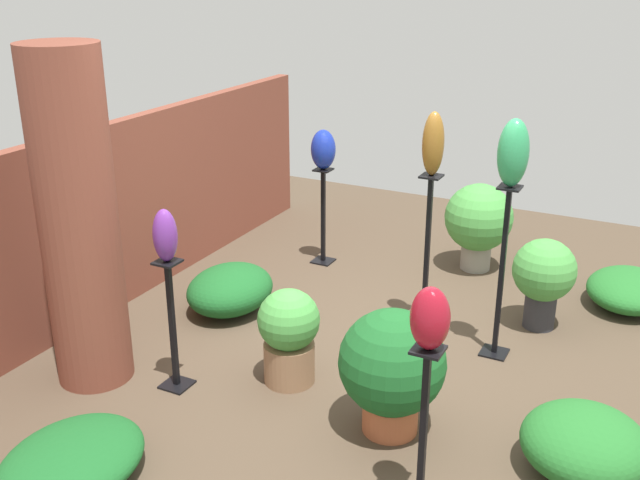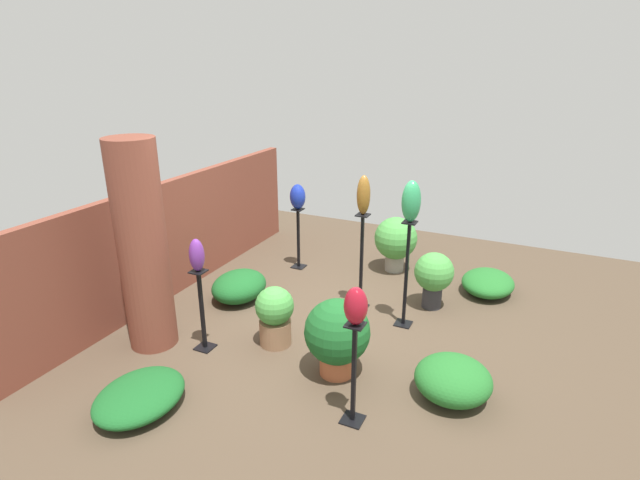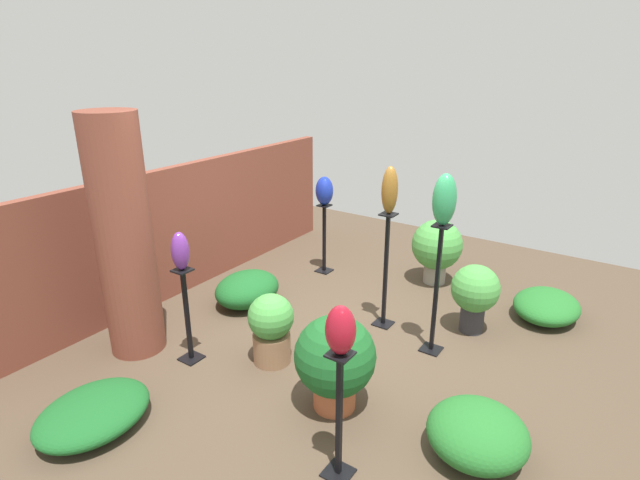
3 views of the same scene
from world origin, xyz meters
TOP-DOWN VIEW (x-y plane):
  - ground_plane at (0.00, 0.00)m, footprint 8.00×8.00m
  - brick_wall_back at (0.00, 2.22)m, footprint 5.60×0.12m
  - brick_pillar at (-1.18, 1.55)m, footprint 0.53×0.53m
  - pedestal_bronze at (0.64, -0.31)m, footprint 0.20×0.20m
  - pedestal_violet at (-1.03, 0.94)m, footprint 0.20×0.20m
  - pedestal_ruby at (-1.44, -1.03)m, footprint 0.20×0.20m
  - pedestal_cobalt at (1.48, 1.05)m, footprint 0.20×0.20m
  - pedestal_jade at (0.45, -0.95)m, footprint 0.20×0.20m
  - art_vase_bronze at (0.64, -0.31)m, footprint 0.16×0.17m
  - art_vase_violet at (-1.03, 0.94)m, footprint 0.17×0.16m
  - art_vase_ruby at (-1.44, -1.03)m, footprint 0.19×0.21m
  - art_vase_cobalt at (1.48, 1.05)m, footprint 0.22×0.24m
  - art_vase_jade at (0.45, -0.95)m, footprint 0.21×0.22m
  - potted_plant_front_right at (-0.61, 0.26)m, footprint 0.44×0.44m
  - potted_plant_mid_right at (-0.83, -0.61)m, footprint 0.68×0.68m
  - potted_plant_front_left at (1.06, -1.16)m, footprint 0.51×0.51m
  - potted_plant_mid_left at (2.00, -0.35)m, footprint 0.65×0.65m
  - foliage_bed_east at (-2.13, 0.85)m, footprint 0.92×0.76m
  - foliage_bed_west at (0.16, 1.27)m, footprint 0.83×0.69m
  - foliage_bed_center at (-0.71, -1.78)m, footprint 0.74×0.75m
  - foliage_bed_rear at (1.80, -1.77)m, footprint 0.86×0.71m

SIDE VIEW (x-z plane):
  - ground_plane at x=0.00m, z-range 0.00..0.00m
  - foliage_bed_east at x=-2.13m, z-range 0.00..0.26m
  - foliage_bed_rear at x=1.80m, z-range 0.00..0.30m
  - foliage_bed_west at x=0.16m, z-range 0.00..0.39m
  - foliage_bed_center at x=-0.71m, z-range 0.00..0.40m
  - potted_plant_front_right at x=-0.61m, z-range 0.03..0.74m
  - pedestal_cobalt at x=1.48m, z-range -0.05..0.91m
  - pedestal_violet at x=-1.03m, z-range -0.05..0.92m
  - pedestal_ruby at x=-1.44m, z-range -0.05..0.96m
  - potted_plant_front_left at x=1.06m, z-range 0.08..0.84m
  - potted_plant_mid_right at x=-0.83m, z-range 0.05..0.88m
  - potted_plant_mid_left at x=2.00m, z-range 0.07..0.93m
  - pedestal_bronze at x=0.64m, z-range -0.05..1.24m
  - pedestal_jade at x=0.45m, z-range -0.05..1.29m
  - brick_wall_back at x=0.00m, z-range 0.00..1.59m
  - art_vase_violet at x=-1.03m, z-range 0.96..1.33m
  - art_vase_cobalt at x=1.48m, z-range 0.96..1.34m
  - art_vase_ruby at x=-1.44m, z-range 1.01..1.35m
  - brick_pillar at x=-1.18m, z-range 0.00..2.37m
  - art_vase_bronze at x=0.64m, z-range 1.29..1.78m
  - art_vase_jade at x=0.45m, z-range 1.34..1.83m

